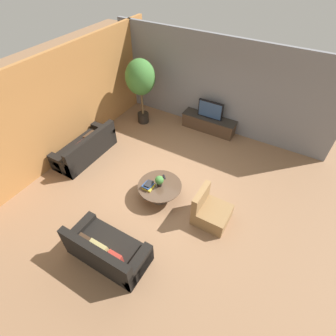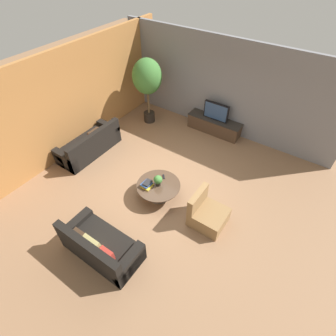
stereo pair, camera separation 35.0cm
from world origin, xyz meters
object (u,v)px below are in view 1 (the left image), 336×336
at_px(coffee_table, 160,188).
at_px(couch_near_entry, 107,250).
at_px(armchair_wicker, 210,212).
at_px(potted_plant_tabletop, 159,181).
at_px(potted_palm_tall, 140,79).
at_px(media_console, 209,123).
at_px(television, 210,110).
at_px(couch_by_wall, 86,148).

xyz_separation_m(coffee_table, couch_near_entry, (-0.04, -2.05, 0.01)).
relative_size(armchair_wicker, potted_plant_tabletop, 2.82).
height_order(potted_palm_tall, potted_plant_tabletop, potted_palm_tall).
bearing_deg(media_console, television, -90.00).
relative_size(television, armchair_wicker, 0.98).
xyz_separation_m(coffee_table, potted_plant_tabletop, (-0.01, -0.00, 0.29)).
height_order(media_console, coffee_table, media_console).
relative_size(media_console, potted_plant_tabletop, 6.01).
xyz_separation_m(couch_near_entry, potted_plant_tabletop, (0.03, 2.05, 0.29)).
bearing_deg(potted_palm_tall, potted_plant_tabletop, -48.87).
distance_m(television, couch_by_wall, 4.14).
relative_size(television, couch_by_wall, 0.42).
relative_size(coffee_table, potted_plant_tabletop, 3.70).
bearing_deg(armchair_wicker, potted_plant_tabletop, 89.35).
height_order(television, potted_plant_tabletop, television).
bearing_deg(armchair_wicker, television, 24.46).
bearing_deg(potted_plant_tabletop, television, 92.08).
xyz_separation_m(couch_near_entry, potted_palm_tall, (-2.30, 4.72, 1.31)).
distance_m(television, potted_plant_tabletop, 3.40).
bearing_deg(television, couch_near_entry, -89.05).
xyz_separation_m(media_console, television, (-0.00, -0.00, 0.53)).
xyz_separation_m(media_console, armchair_wicker, (1.55, -3.41, 0.01)).
distance_m(coffee_table, couch_near_entry, 2.05).
height_order(armchair_wicker, potted_plant_tabletop, armchair_wicker).
bearing_deg(armchair_wicker, potted_palm_tall, 54.42).
bearing_deg(coffee_table, television, 92.21).
bearing_deg(television, potted_plant_tabletop, -87.92).
relative_size(media_console, couch_near_entry, 1.06).
xyz_separation_m(coffee_table, couch_by_wall, (-2.78, 0.24, 0.01)).
bearing_deg(couch_by_wall, armchair_wicker, 86.46).
distance_m(television, couch_near_entry, 5.46).
bearing_deg(armchair_wicker, couch_by_wall, 86.46).
bearing_deg(coffee_table, couch_by_wall, 175.00).
bearing_deg(armchair_wicker, couch_near_entry, 144.29).
xyz_separation_m(armchair_wicker, potted_plant_tabletop, (-1.43, 0.02, 0.30)).
relative_size(couch_by_wall, potted_palm_tall, 0.89).
xyz_separation_m(potted_palm_tall, potted_plant_tabletop, (2.34, -2.68, -1.02)).
height_order(media_console, television, television).
height_order(television, coffee_table, television).
relative_size(coffee_table, couch_by_wall, 0.57).
relative_size(television, potted_palm_tall, 0.38).
distance_m(media_console, potted_plant_tabletop, 3.41).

